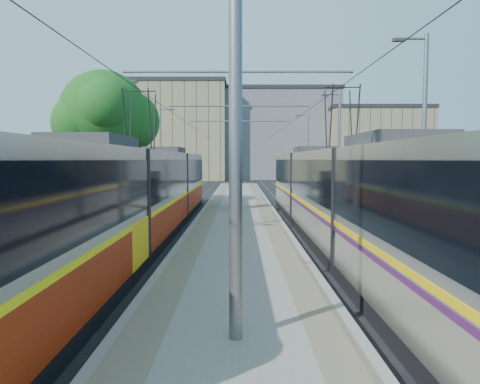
{
  "coord_description": "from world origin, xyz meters",
  "views": [
    {
      "loc": [
        0.06,
        -10.92,
        3.01
      ],
      "look_at": [
        0.08,
        9.25,
        1.6
      ],
      "focal_mm": 35.0,
      "sensor_mm": 36.0,
      "label": 1
    }
  ],
  "objects": [
    {
      "name": "rails",
      "position": [
        0.0,
        17.0,
        0.02
      ],
      "size": [
        8.71,
        70.0,
        0.03
      ],
      "color": "gray",
      "rests_on": "ground"
    },
    {
      "name": "tactile_strip_left",
      "position": [
        -1.45,
        17.0,
        0.3
      ],
      "size": [
        0.7,
        50.0,
        0.01
      ],
      "primitive_type": "cube",
      "color": "gray",
      "rests_on": "platform"
    },
    {
      "name": "catenary",
      "position": [
        0.0,
        14.15,
        4.52
      ],
      "size": [
        9.2,
        70.0,
        7.0
      ],
      "color": "slate",
      "rests_on": "platform"
    },
    {
      "name": "tram_left",
      "position": [
        -3.6,
        6.39,
        1.71
      ],
      "size": [
        2.43,
        28.4,
        5.5
      ],
      "color": "black",
      "rests_on": "ground"
    },
    {
      "name": "building_left",
      "position": [
        -10.0,
        60.0,
        7.18
      ],
      "size": [
        16.32,
        12.24,
        14.33
      ],
      "color": "gray",
      "rests_on": "ground"
    },
    {
      "name": "building_right",
      "position": [
        20.0,
        58.0,
        5.28
      ],
      "size": [
        14.28,
        10.2,
        10.54
      ],
      "color": "gray",
      "rests_on": "ground"
    },
    {
      "name": "ground",
      "position": [
        0.0,
        0.0,
        0.0
      ],
      "size": [
        160.0,
        160.0,
        0.0
      ],
      "primitive_type": "plane",
      "color": "black",
      "rests_on": "ground"
    },
    {
      "name": "street_lamps",
      "position": [
        -0.0,
        21.0,
        4.18
      ],
      "size": [
        15.18,
        38.22,
        8.0
      ],
      "color": "slate",
      "rests_on": "ground"
    },
    {
      "name": "track_arrow",
      "position": [
        -3.6,
        -3.0,
        0.01
      ],
      "size": [
        1.2,
        5.0,
        0.01
      ],
      "primitive_type": "cube",
      "color": "silver",
      "rests_on": "ground"
    },
    {
      "name": "building_centre",
      "position": [
        6.0,
        64.0,
        6.87
      ],
      "size": [
        18.36,
        14.28,
        13.73
      ],
      "color": "slate",
      "rests_on": "ground"
    },
    {
      "name": "shelter",
      "position": [
        -0.11,
        14.96,
        1.38
      ],
      "size": [
        0.63,
        0.97,
        2.07
      ],
      "rotation": [
        0.0,
        0.0,
        -0.06
      ],
      "color": "black",
      "rests_on": "platform"
    },
    {
      "name": "tram_right",
      "position": [
        3.6,
        5.45,
        1.86
      ],
      "size": [
        2.43,
        28.73,
        5.5
      ],
      "color": "black",
      "rests_on": "ground"
    },
    {
      "name": "tactile_strip_right",
      "position": [
        1.45,
        17.0,
        0.3
      ],
      "size": [
        0.7,
        50.0,
        0.01
      ],
      "primitive_type": "cube",
      "color": "gray",
      "rests_on": "platform"
    },
    {
      "name": "tree",
      "position": [
        -7.43,
        16.44,
        5.49
      ],
      "size": [
        5.59,
        5.17,
        8.12
      ],
      "color": "#382314",
      "rests_on": "ground"
    },
    {
      "name": "platform",
      "position": [
        0.0,
        17.0,
        0.15
      ],
      "size": [
        4.0,
        50.0,
        0.3
      ],
      "primitive_type": "cube",
      "color": "gray",
      "rests_on": "ground"
    }
  ]
}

